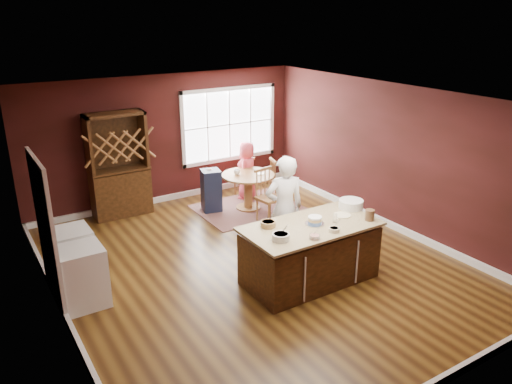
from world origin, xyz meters
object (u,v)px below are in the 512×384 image
at_px(high_chair, 211,190).
at_px(chair_east, 280,179).
at_px(washer, 83,277).
at_px(toddler, 207,173).
at_px(seated_woman, 247,170).
at_px(kitchen_island, 310,254).
at_px(dryer, 71,258).
at_px(baker, 284,209).
at_px(chair_north, 244,176).
at_px(layer_cake, 315,220).
at_px(hutch, 119,165).
at_px(dining_table, 248,184).
at_px(chair_south, 270,196).

bearing_deg(high_chair, chair_east, 2.87).
bearing_deg(washer, toddler, 35.69).
distance_m(high_chair, toddler, 0.36).
height_order(seated_woman, high_chair, seated_woman).
relative_size(chair_east, washer, 1.09).
distance_m(chair_east, high_chair, 1.56).
xyz_separation_m(kitchen_island, chair_east, (1.57, 3.05, 0.04)).
bearing_deg(toddler, washer, -144.31).
bearing_deg(dryer, baker, -17.30).
distance_m(baker, seated_woman, 2.91).
relative_size(chair_north, seated_woman, 0.71).
bearing_deg(layer_cake, hutch, 111.95).
relative_size(dining_table, chair_north, 1.21).
bearing_deg(dining_table, layer_cake, -102.60).
distance_m(seated_woman, washer, 4.77).
xyz_separation_m(dining_table, high_chair, (-0.70, 0.30, -0.08)).
relative_size(toddler, hutch, 0.12).
distance_m(chair_east, washer, 5.03).
bearing_deg(kitchen_island, dryer, 149.83).
distance_m(dining_table, chair_north, 0.80).
height_order(high_chair, washer, high_chair).
distance_m(chair_south, washer, 3.97).
bearing_deg(hutch, dryer, -123.12).
height_order(kitchen_island, seated_woman, seated_woman).
bearing_deg(toddler, layer_cake, -88.68).
height_order(baker, chair_south, baker).
distance_m(chair_east, hutch, 3.37).
bearing_deg(seated_woman, dining_table, 21.85).
bearing_deg(high_chair, chair_south, -44.58).
height_order(kitchen_island, dryer, kitchen_island).
height_order(chair_east, high_chair, chair_east).
relative_size(baker, chair_north, 1.97).
xyz_separation_m(baker, washer, (-3.17, 0.35, -0.45)).
distance_m(kitchen_island, washer, 3.29).
relative_size(chair_south, washer, 1.22).
height_order(kitchen_island, washer, kitchen_island).
height_order(baker, layer_cake, baker).
height_order(baker, washer, baker).
distance_m(chair_north, dryer, 4.58).
relative_size(layer_cake, chair_north, 0.32).
xyz_separation_m(chair_north, high_chair, (-1.03, -0.42, 0.01)).
distance_m(kitchen_island, chair_south, 2.34).
distance_m(layer_cake, seated_woman, 3.69).
xyz_separation_m(dining_table, hutch, (-2.32, 1.08, 0.51)).
height_order(chair_north, seated_woman, seated_woman).
bearing_deg(high_chair, toddler, 148.25).
bearing_deg(dryer, layer_cake, -29.64).
distance_m(layer_cake, chair_east, 3.43).
relative_size(chair_east, chair_south, 0.90).
height_order(chair_south, chair_north, chair_south).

